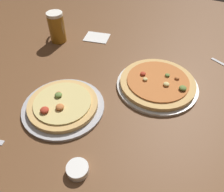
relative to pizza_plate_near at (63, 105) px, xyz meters
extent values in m
cube|color=brown|center=(0.15, 0.12, -0.03)|extent=(2.40, 2.40, 0.03)
cylinder|color=#B2B2B7|center=(0.00, 0.00, -0.01)|extent=(0.31, 0.31, 0.01)
cylinder|color=tan|center=(0.00, 0.00, 0.00)|extent=(0.26, 0.26, 0.02)
cylinder|color=#DBC67A|center=(0.00, 0.00, 0.02)|extent=(0.22, 0.22, 0.01)
ellipsoid|color=olive|center=(-0.03, 0.02, 0.03)|extent=(0.03, 0.03, 0.01)
ellipsoid|color=#C67038|center=(0.01, -0.03, 0.03)|extent=(0.03, 0.03, 0.02)
ellipsoid|color=#B73823|center=(-0.03, 0.02, 0.03)|extent=(0.02, 0.02, 0.01)
ellipsoid|color=#B73823|center=(-0.03, -0.07, 0.03)|extent=(0.03, 0.03, 0.02)
cylinder|color=silver|center=(0.28, 0.28, -0.01)|extent=(0.34, 0.34, 0.01)
cylinder|color=tan|center=(0.28, 0.28, 0.00)|extent=(0.31, 0.31, 0.02)
cylinder|color=#C67038|center=(0.28, 0.28, 0.02)|extent=(0.26, 0.26, 0.01)
ellipsoid|color=#DBC67A|center=(0.32, 0.26, 0.03)|extent=(0.02, 0.02, 0.01)
ellipsoid|color=#B73823|center=(0.21, 0.28, 0.03)|extent=(0.02, 0.02, 0.01)
ellipsoid|color=olive|center=(0.39, 0.27, 0.03)|extent=(0.03, 0.03, 0.01)
ellipsoid|color=olive|center=(0.31, 0.32, 0.02)|extent=(0.02, 0.02, 0.01)
ellipsoid|color=#DBC67A|center=(0.23, 0.25, 0.02)|extent=(0.02, 0.02, 0.01)
ellipsoid|color=#C67038|center=(0.35, 0.32, 0.02)|extent=(0.02, 0.02, 0.01)
cylinder|color=#9E6619|center=(-0.31, 0.39, 0.05)|extent=(0.08, 0.08, 0.14)
cylinder|color=white|center=(-0.31, 0.39, 0.13)|extent=(0.08, 0.08, 0.02)
torus|color=silver|center=(-0.35, 0.43, 0.05)|extent=(0.08, 0.07, 0.09)
cylinder|color=white|center=(0.19, -0.19, 0.00)|extent=(0.07, 0.07, 0.03)
cube|color=white|center=(-0.14, 0.51, -0.01)|extent=(0.15, 0.13, 0.01)
camera|label=1|loc=(0.42, -0.43, 0.62)|focal=35.63mm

